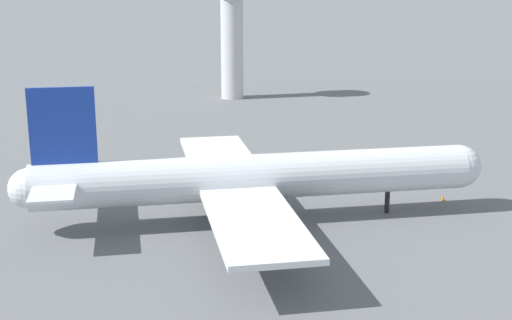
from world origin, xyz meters
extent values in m
plane|color=slate|center=(0.00, 0.00, 0.00)|extent=(261.56, 261.56, 0.00)
cylinder|color=silver|center=(0.00, 0.00, 6.36)|extent=(59.72, 6.19, 6.19)
sphere|color=silver|center=(29.86, 0.00, 6.36)|extent=(6.07, 6.07, 6.07)
sphere|color=silver|center=(-29.86, 0.00, 6.36)|extent=(5.26, 5.26, 5.26)
cube|color=#19389E|center=(-25.08, 0.00, 14.41)|extent=(8.36, 0.50, 9.91)
cube|color=silver|center=(-26.28, -4.94, 7.29)|extent=(5.38, 9.29, 0.36)
cube|color=silver|center=(-26.28, 4.94, 7.29)|extent=(5.38, 9.29, 0.36)
cube|color=silver|center=(-2.99, -15.16, 5.43)|extent=(10.15, 26.61, 0.70)
cube|color=silver|center=(-2.99, 15.16, 5.43)|extent=(10.15, 26.61, 0.70)
cylinder|color=gray|center=(-1.99, -11.17, 3.78)|extent=(4.95, 2.60, 2.60)
cylinder|color=gray|center=(-1.99, -21.02, 3.78)|extent=(4.95, 2.60, 2.60)
cylinder|color=gray|center=(-1.99, 11.17, 3.78)|extent=(4.95, 2.60, 2.60)
cylinder|color=gray|center=(-1.99, 21.02, 3.78)|extent=(4.95, 2.60, 2.60)
cylinder|color=black|center=(19.11, 0.00, 1.63)|extent=(0.70, 0.70, 3.26)
cylinder|color=black|center=(-2.99, -3.41, 1.63)|extent=(0.70, 0.70, 3.26)
cylinder|color=black|center=(-2.99, 3.41, 1.63)|extent=(0.70, 0.70, 3.26)
cube|color=silver|center=(10.14, 19.39, 1.40)|extent=(1.92, 2.48, 1.79)
cube|color=#4C8C4C|center=(12.17, 18.86, 1.08)|extent=(3.25, 2.83, 1.15)
cylinder|color=black|center=(10.52, 20.51, 0.51)|extent=(1.05, 0.53, 1.01)
cylinder|color=black|center=(9.93, 18.22, 0.51)|extent=(1.05, 0.53, 1.01)
cylinder|color=black|center=(13.04, 19.86, 0.51)|extent=(1.05, 0.53, 1.01)
cylinder|color=black|center=(12.44, 17.56, 0.51)|extent=(1.05, 0.53, 1.01)
cube|color=#333338|center=(-4.64, 22.04, 1.35)|extent=(2.36, 2.42, 1.81)
cube|color=#2D5193|center=(-7.00, 23.05, 1.03)|extent=(3.84, 3.05, 1.17)
cylinder|color=black|center=(-5.13, 21.13, 0.44)|extent=(0.92, 0.60, 0.88)
cylinder|color=black|center=(-4.33, 23.03, 0.44)|extent=(0.92, 0.60, 0.88)
cylinder|color=black|center=(-8.06, 22.38, 0.44)|extent=(0.92, 0.60, 0.88)
cylinder|color=black|center=(-7.25, 24.27, 0.44)|extent=(0.92, 0.60, 0.88)
cone|color=orange|center=(29.43, 3.66, 0.39)|extent=(0.54, 0.54, 0.78)
cylinder|color=silver|center=(12.39, 102.12, 14.89)|extent=(6.15, 6.15, 29.79)
camera|label=1|loc=(-16.92, -90.41, 32.67)|focal=49.20mm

